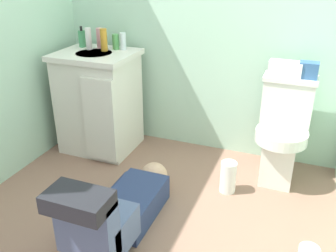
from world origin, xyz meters
TOP-DOWN VIEW (x-y plane):
  - ground_plane at (0.00, 0.00)m, footprint 2.76×3.14m
  - wall_back at (0.00, 1.11)m, footprint 2.42×0.08m
  - toilet at (0.72, 0.80)m, footprint 0.36×0.46m
  - vanity_cabinet at (-0.74, 0.74)m, footprint 0.60×0.53m
  - faucet at (-0.74, 0.89)m, footprint 0.02×0.02m
  - person_plumber at (-0.08, -0.18)m, footprint 0.39×1.06m
  - tissue_box at (0.67, 0.89)m, footprint 0.22×0.11m
  - toiletry_bag at (0.82, 0.89)m, footprint 0.12×0.09m
  - soap_dispenser at (-0.93, 0.87)m, footprint 0.06×0.06m
  - bottle_white at (-0.83, 0.81)m, footprint 0.05×0.05m
  - bottle_pink at (-0.78, 0.89)m, footprint 0.05×0.05m
  - bottle_amber at (-0.69, 0.81)m, footprint 0.05×0.05m
  - bottle_green at (-0.64, 0.89)m, footprint 0.05×0.05m
  - bottle_clear at (-0.58, 0.90)m, footprint 0.05×0.05m
  - paper_towel_roll at (0.42, 0.48)m, footprint 0.11×0.11m

SIDE VIEW (x-z plane):
  - ground_plane at x=0.00m, z-range -0.04..0.00m
  - paper_towel_roll at x=0.42m, z-range 0.00..0.23m
  - person_plumber at x=-0.08m, z-range -0.08..0.44m
  - toilet at x=0.72m, z-range -0.01..0.74m
  - vanity_cabinet at x=-0.74m, z-range 0.01..0.83m
  - tissue_box at x=0.67m, z-range 0.75..0.85m
  - toiletry_bag at x=0.82m, z-range 0.75..0.86m
  - faucet at x=-0.74m, z-range 0.82..0.92m
  - bottle_green at x=-0.64m, z-range 0.82..0.94m
  - bottle_clear at x=-0.58m, z-range 0.82..0.95m
  - soap_dispenser at x=-0.93m, z-range 0.80..0.97m
  - bottle_pink at x=-0.78m, z-range 0.82..0.98m
  - bottle_white at x=-0.83m, z-range 0.82..0.99m
  - bottle_amber at x=-0.69m, z-range 0.82..0.99m
  - wall_back at x=0.00m, z-range 0.00..2.40m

